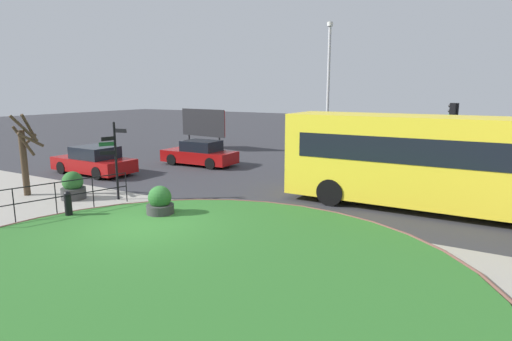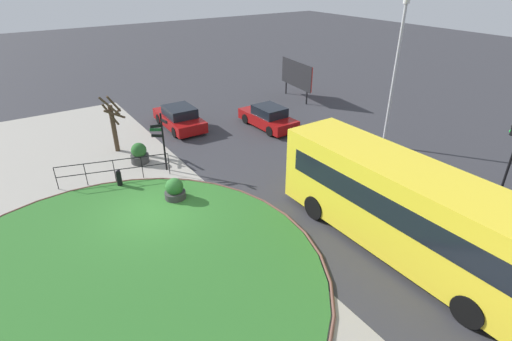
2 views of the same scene
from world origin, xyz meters
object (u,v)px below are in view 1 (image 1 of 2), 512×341
(billboard_left, at_px, (203,123))
(planter_kerbside, at_px, (73,187))
(bollard_foreground, at_px, (68,204))
(planter_near_signpost, at_px, (160,203))
(signpost_directional, at_px, (114,155))
(car_far_lane, at_px, (200,154))
(bus_yellow, at_px, (432,161))
(street_tree_bare, at_px, (25,155))
(traffic_light_near, at_px, (453,123))
(car_near_lane, at_px, (94,161))
(lamppost_tall, at_px, (328,90))

(billboard_left, bearing_deg, planter_kerbside, -65.66)
(bollard_foreground, height_order, planter_near_signpost, planter_near_signpost)
(signpost_directional, distance_m, car_far_lane, 8.17)
(signpost_directional, distance_m, bus_yellow, 11.66)
(bollard_foreground, height_order, street_tree_bare, street_tree_bare)
(traffic_light_near, xyz_separation_m, planter_near_signpost, (-7.66, -12.49, -2.18))
(car_near_lane, bearing_deg, car_far_lane, -121.58)
(bus_yellow, relative_size, lamppost_tall, 1.31)
(bollard_foreground, height_order, traffic_light_near, traffic_light_near)
(bollard_foreground, distance_m, car_near_lane, 7.78)
(car_near_lane, distance_m, planter_near_signpost, 8.87)
(bus_yellow, height_order, street_tree_bare, bus_yellow)
(signpost_directional, height_order, street_tree_bare, street_tree_bare)
(lamppost_tall, height_order, street_tree_bare, lamppost_tall)
(bollard_foreground, height_order, lamppost_tall, lamppost_tall)
(bollard_foreground, xyz_separation_m, car_far_lane, (-2.44, 10.26, 0.18))
(car_near_lane, distance_m, street_tree_bare, 4.74)
(car_far_lane, xyz_separation_m, lamppost_tall, (6.12, 3.84, 3.56))
(car_far_lane, bearing_deg, traffic_light_near, -164.09)
(bus_yellow, bearing_deg, planter_near_signpost, 34.24)
(billboard_left, bearing_deg, bus_yellow, -19.85)
(signpost_directional, xyz_separation_m, planter_near_signpost, (2.93, -0.72, -1.31))
(car_far_lane, relative_size, billboard_left, 1.06)
(street_tree_bare, bearing_deg, lamppost_tall, 59.27)
(bollard_foreground, relative_size, lamppost_tall, 0.12)
(signpost_directional, relative_size, bus_yellow, 0.30)
(billboard_left, xyz_separation_m, planter_near_signpost, (8.74, -13.87, -1.40))
(traffic_light_near, bearing_deg, street_tree_bare, 49.05)
(traffic_light_near, bearing_deg, billboard_left, 1.60)
(car_near_lane, height_order, planter_near_signpost, car_near_lane)
(bus_yellow, xyz_separation_m, street_tree_bare, (-14.33, -5.98, -0.10))
(signpost_directional, height_order, lamppost_tall, lamppost_tall)
(car_far_lane, height_order, billboard_left, billboard_left)
(signpost_directional, height_order, car_far_lane, signpost_directional)
(billboard_left, bearing_deg, bollard_foreground, -60.83)
(car_near_lane, xyz_separation_m, billboard_left, (-0.72, 10.08, 1.22))
(lamppost_tall, distance_m, planter_near_signpost, 13.00)
(car_near_lane, bearing_deg, planter_kerbside, 133.70)
(lamppost_tall, bearing_deg, bus_yellow, -46.75)
(traffic_light_near, bearing_deg, planter_kerbside, 52.32)
(car_far_lane, xyz_separation_m, planter_kerbside, (0.46, -8.60, -0.15))
(bus_yellow, relative_size, billboard_left, 2.49)
(planter_near_signpost, relative_size, street_tree_bare, 0.32)
(signpost_directional, relative_size, lamppost_tall, 0.39)
(signpost_directional, distance_m, bollard_foreground, 2.79)
(car_near_lane, relative_size, planter_kerbside, 4.04)
(signpost_directional, height_order, bus_yellow, bus_yellow)
(lamppost_tall, bearing_deg, signpost_directional, -109.32)
(lamppost_tall, height_order, planter_near_signpost, lamppost_tall)
(bus_yellow, xyz_separation_m, planter_near_signpost, (-7.76, -5.38, -1.32))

